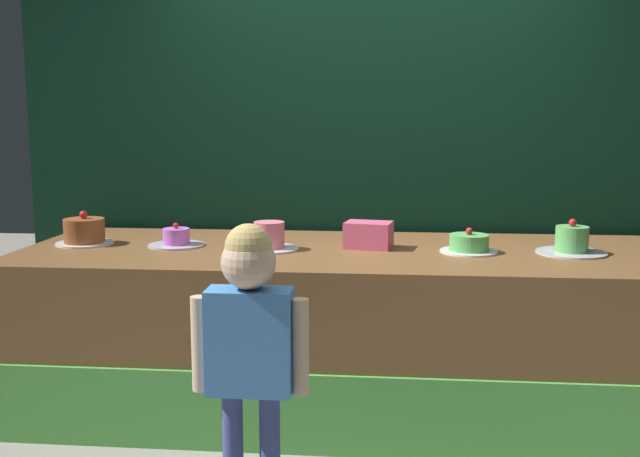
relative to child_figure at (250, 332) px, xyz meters
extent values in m
plane|color=gray|center=(0.41, 0.55, -0.74)|extent=(12.00, 12.00, 0.00)
cube|color=brown|center=(0.41, 1.15, -0.32)|extent=(3.62, 1.19, 0.85)
cube|color=#59B24C|center=(0.41, 0.54, -0.55)|extent=(3.62, 0.02, 0.38)
cube|color=black|center=(0.41, 1.85, 0.75)|extent=(4.30, 0.08, 2.99)
cylinder|color=#3F4C8C|center=(-0.07, 0.00, -0.49)|extent=(0.08, 0.08, 0.51)
cylinder|color=#3F4C8C|center=(0.07, 0.00, -0.49)|extent=(0.08, 0.08, 0.51)
cube|color=#4C8CD8|center=(0.00, 0.00, -0.04)|extent=(0.32, 0.14, 0.40)
cylinder|color=beige|center=(-0.19, 0.00, -0.05)|extent=(0.06, 0.06, 0.36)
cylinder|color=beige|center=(0.19, 0.00, -0.05)|extent=(0.06, 0.06, 0.36)
sphere|color=beige|center=(0.00, 0.00, 0.26)|extent=(0.20, 0.20, 0.20)
sphere|color=tan|center=(0.00, 0.00, 0.32)|extent=(0.17, 0.17, 0.17)
cube|color=#E25A81|center=(0.41, 1.20, 0.18)|extent=(0.27, 0.21, 0.14)
cylinder|color=white|center=(-1.13, 1.17, 0.11)|extent=(0.31, 0.31, 0.01)
cylinder|color=brown|center=(-1.13, 1.17, 0.18)|extent=(0.22, 0.22, 0.13)
sphere|color=red|center=(-1.13, 1.17, 0.27)|extent=(0.04, 0.04, 0.04)
cylinder|color=silver|center=(-0.62, 1.16, 0.11)|extent=(0.30, 0.30, 0.01)
cylinder|color=#CC66D8|center=(-0.62, 1.16, 0.16)|extent=(0.14, 0.14, 0.08)
sphere|color=red|center=(-0.62, 1.16, 0.22)|extent=(0.03, 0.03, 0.03)
cylinder|color=silver|center=(-0.11, 1.10, 0.11)|extent=(0.31, 0.31, 0.01)
cylinder|color=pink|center=(-0.11, 1.10, 0.19)|extent=(0.16, 0.16, 0.14)
cylinder|color=white|center=(0.92, 1.12, 0.11)|extent=(0.29, 0.29, 0.01)
cylinder|color=#59B259|center=(0.92, 1.12, 0.16)|extent=(0.20, 0.20, 0.08)
sphere|color=red|center=(0.92, 1.12, 0.22)|extent=(0.04, 0.04, 0.04)
cylinder|color=silver|center=(1.43, 1.14, 0.11)|extent=(0.35, 0.35, 0.01)
cylinder|color=#59B259|center=(1.43, 1.14, 0.18)|extent=(0.16, 0.16, 0.13)
sphere|color=red|center=(1.43, 1.14, 0.27)|extent=(0.04, 0.04, 0.04)
camera|label=1|loc=(0.51, -2.56, 0.79)|focal=40.59mm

